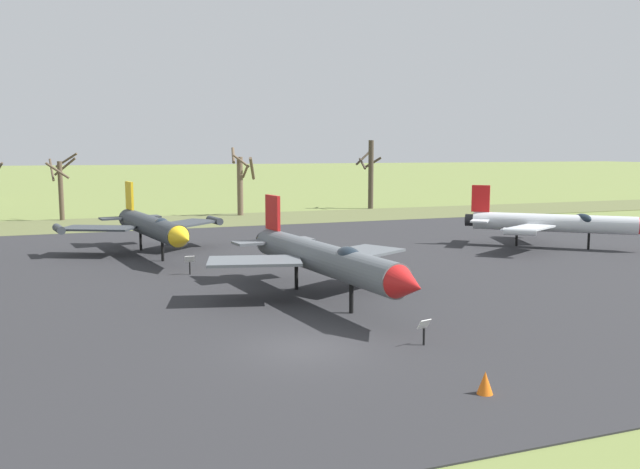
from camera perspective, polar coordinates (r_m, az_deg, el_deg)
The scene contains 12 objects.
ground_plane at distance 22.91m, azimuth -1.24°, elevation -9.93°, with size 600.00×600.00×0.00m, color olive.
asphalt_apron at distance 35.63m, azimuth -8.48°, elevation -3.70°, with size 72.44×45.27×0.05m, color #28282B.
grass_verge_strip at distance 63.64m, azimuth -13.88°, elevation 1.02°, with size 132.44×12.00×0.06m, color #5B6138.
jet_fighter_front_right at distance 43.37m, azimuth -14.47°, elevation 0.71°, with size 11.14×14.18×4.59m.
info_placard_front_right at distance 36.49m, azimuth -11.26°, elevation -2.45°, with size 0.55×0.31×1.09m.
jet_fighter_rear_center at distance 29.27m, azimuth 0.32°, elevation -2.05°, with size 10.19×14.17×4.48m.
info_placard_rear_center at distance 23.31m, azimuth 9.03°, elevation -8.18°, with size 0.53×0.34×0.97m.
jet_fighter_rear_left at distance 48.25m, azimuth 19.71°, elevation 0.97°, with size 11.32×10.90×4.32m.
bare_tree_center at distance 68.27m, azimuth -21.61°, elevation 4.10°, with size 2.98×3.04×6.57m.
bare_tree_right_of_center at distance 68.67m, azimuth -6.86°, elevation 4.62°, with size 2.76×2.70×7.10m.
bare_tree_far_right at distance 76.97m, azimuth 4.39°, elevation 5.40°, with size 3.12×2.56×7.94m.
traffic_cone at distance 19.26m, azimuth 14.16°, elevation -12.46°, with size 0.49×0.49×0.70m, color orange.
Camera 1 is at (-7.20, -20.65, 6.80)m, focal length 36.80 mm.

